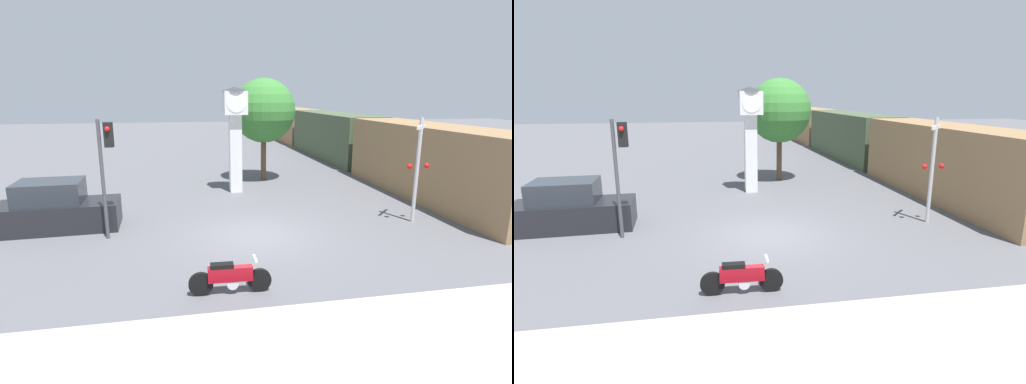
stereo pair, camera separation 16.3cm
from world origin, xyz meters
TOP-DOWN VIEW (x-y plane):
  - ground_plane at (0.00, 0.00)m, footprint 120.00×120.00m
  - motorcycle at (-1.38, -3.99)m, footprint 2.04×0.44m
  - clock_tower at (0.24, 6.59)m, footprint 1.33×1.33m
  - freight_train at (9.25, 22.76)m, footprint 2.80×50.43m
  - traffic_light at (-4.85, 0.65)m, footprint 0.50×0.35m
  - railroad_crossing_signal at (6.26, 0.40)m, footprint 0.90×0.82m
  - street_tree at (2.19, 9.10)m, footprint 3.52×3.52m
  - parked_car at (-6.94, 2.00)m, footprint 4.27×1.97m

SIDE VIEW (x-z plane):
  - ground_plane at x=0.00m, z-range 0.00..0.00m
  - motorcycle at x=-1.38m, z-range -0.02..0.88m
  - parked_car at x=-6.94m, z-range -0.15..1.65m
  - freight_train at x=9.25m, z-range 0.00..3.40m
  - railroad_crossing_signal at x=6.26m, z-range 0.18..4.15m
  - traffic_light at x=-4.85m, z-range 0.76..4.78m
  - clock_tower at x=0.24m, z-range 0.83..5.98m
  - street_tree at x=2.19m, z-range 1.06..6.74m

